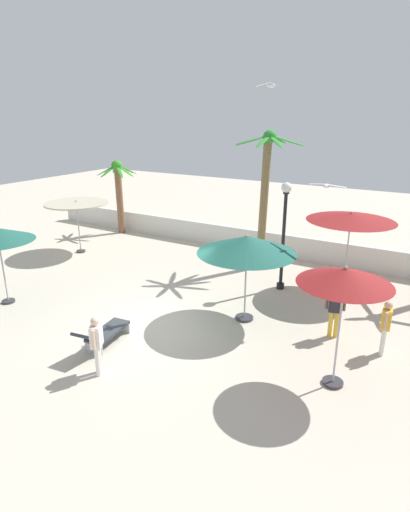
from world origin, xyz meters
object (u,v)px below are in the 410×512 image
object	(u,v)px
guest_3	(386,323)
seagull_1	(327,186)
patio_umbrella_2	(351,218)
lounge_chair_0	(102,333)
guest_0	(335,306)
patio_umbrella_4	(247,245)
guest_1	(97,340)
palm_tree_2	(266,184)
patio_umbrella_3	(76,205)
patio_umbrella_1	(345,278)
lamp_post_0	(284,226)
seagull_0	(271,85)
palm_tree_0	(119,187)

from	to	relation	value
guest_3	seagull_1	size ratio (longest dim) A/B	1.36
patio_umbrella_2	lounge_chair_0	xyz separation A→B (m)	(-4.80, -7.16, -2.33)
guest_3	lounge_chair_0	bearing A→B (deg)	-152.52
guest_0	patio_umbrella_4	bearing A→B (deg)	-173.81
lounge_chair_0	guest_1	size ratio (longest dim) A/B	1.25
patio_umbrella_2	palm_tree_2	xyz separation A→B (m)	(-3.51, 0.86, 0.75)
guest_0	guest_1	distance (m)	6.51
patio_umbrella_2	patio_umbrella_3	size ratio (longest dim) A/B	1.07
patio_umbrella_1	lamp_post_0	xyz separation A→B (m)	(-3.13, 4.79, -0.34)
guest_0	patio_umbrella_2	bearing A→B (deg)	98.37
lamp_post_0	seagull_1	xyz separation A→B (m)	(1.68, -1.34, 1.72)
patio_umbrella_1	guest_3	distance (m)	2.78
palm_tree_2	seagull_1	xyz separation A→B (m)	(3.15, -3.06, 0.63)
guest_0	seagull_1	bearing A→B (deg)	125.10
patio_umbrella_3	guest_1	xyz separation A→B (m)	(7.56, -6.63, -1.29)
patio_umbrella_1	patio_umbrella_3	bearing A→B (deg)	161.85
palm_tree_2	guest_3	distance (m)	7.49
patio_umbrella_1	seagull_0	size ratio (longest dim) A/B	3.14
lounge_chair_0	guest_3	world-z (taller)	guest_3
patio_umbrella_2	seagull_0	size ratio (longest dim) A/B	3.14
seagull_0	seagull_1	bearing A→B (deg)	7.35
guest_1	guest_3	distance (m)	7.36
lounge_chair_0	seagull_0	bearing A→B (deg)	60.65
patio_umbrella_4	patio_umbrella_3	bearing A→B (deg)	166.82
patio_umbrella_1	guest_3	world-z (taller)	patio_umbrella_1
patio_umbrella_4	lounge_chair_0	bearing A→B (deg)	-127.67
palm_tree_0	guest_1	bearing A→B (deg)	-51.14
palm_tree_0	lamp_post_0	bearing A→B (deg)	-15.84
lamp_post_0	guest_1	xyz separation A→B (m)	(-1.93, -7.29, -1.45)
patio_umbrella_4	lounge_chair_0	world-z (taller)	patio_umbrella_4
palm_tree_2	palm_tree_0	bearing A→B (deg)	172.45
patio_umbrella_2	guest_3	world-z (taller)	patio_umbrella_2
patio_umbrella_3	guest_0	world-z (taller)	patio_umbrella_3
lounge_chair_0	guest_0	world-z (taller)	guest_0
lamp_post_0	seagull_1	bearing A→B (deg)	-38.48
palm_tree_2	guest_3	xyz separation A→B (m)	(5.38, -4.55, -2.55)
palm_tree_2	lamp_post_0	size ratio (longest dim) A/B	1.42
palm_tree_2	guest_0	xyz separation A→B (m)	(4.02, -4.29, -2.51)
patio_umbrella_3	lamp_post_0	world-z (taller)	lamp_post_0
lounge_chair_0	seagull_0	world-z (taller)	seagull_0
guest_1	guest_3	world-z (taller)	guest_1
patio_umbrella_2	patio_umbrella_3	world-z (taller)	patio_umbrella_2
palm_tree_2	guest_1	world-z (taller)	palm_tree_2
palm_tree_0	seagull_0	xyz separation A→B (m)	(10.03, -4.44, 4.40)
guest_0	seagull_1	distance (m)	3.48
patio_umbrella_1	guest_0	world-z (taller)	patio_umbrella_1
palm_tree_0	lamp_post_0	world-z (taller)	lamp_post_0
guest_3	palm_tree_2	bearing A→B (deg)	139.78
palm_tree_2	seagull_0	world-z (taller)	seagull_0
lamp_post_0	palm_tree_0	bearing A→B (deg)	164.16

